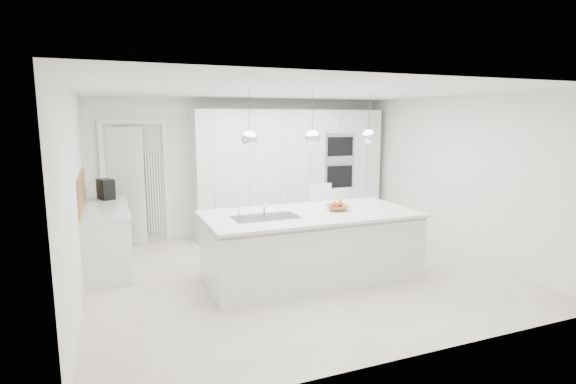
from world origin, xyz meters
name	(u,v)px	position (x,y,z in m)	size (l,w,h in m)	color
floor	(296,272)	(0.00, 0.00, 0.00)	(5.50, 5.50, 0.00)	beige
wall_back	(244,167)	(0.00, 2.50, 1.25)	(5.50, 5.50, 0.00)	white
wall_left	(75,198)	(-2.75, 0.00, 1.25)	(5.00, 5.00, 0.00)	white
ceiling	(296,91)	(0.00, 0.00, 2.50)	(5.50, 5.50, 0.00)	white
tall_cabinets	(290,172)	(0.80, 2.20, 1.15)	(3.60, 0.60, 2.30)	white
oven_stack	(340,161)	(1.70, 1.89, 1.35)	(0.62, 0.04, 1.05)	#A5A5A8
doorway_frame	(136,184)	(-1.95, 2.47, 1.02)	(1.11, 0.08, 2.13)	white
hallway_door	(121,187)	(-2.20, 2.42, 1.00)	(0.82, 0.04, 2.00)	white
radiator	(156,193)	(-1.63, 2.46, 0.85)	(0.32, 0.04, 1.40)	white
left_base_cabinets	(107,239)	(-2.45, 1.20, 0.43)	(0.60, 1.80, 0.86)	white
left_worktop	(105,208)	(-2.45, 1.20, 0.88)	(0.62, 1.82, 0.04)	silver
oak_backsplash	(82,191)	(-2.74, 1.20, 1.15)	(0.02, 1.80, 0.50)	#9F6E35
island_base	(312,247)	(0.10, -0.30, 0.43)	(2.80, 1.20, 0.86)	white
island_worktop	(310,214)	(0.10, -0.25, 0.88)	(2.84, 1.40, 0.04)	silver
island_sink	(266,223)	(-0.55, -0.30, 0.82)	(0.84, 0.44, 0.18)	#3F3F42
island_tap	(264,203)	(-0.50, -0.10, 1.05)	(0.02, 0.02, 0.30)	white
pendant_left	(250,139)	(-0.75, -0.30, 1.90)	(0.20, 0.20, 0.20)	white
pendant_mid	(313,138)	(0.10, -0.30, 1.90)	(0.20, 0.20, 0.20)	white
pendant_right	(369,137)	(0.95, -0.30, 1.90)	(0.20, 0.20, 0.20)	white
fruit_bowl	(337,208)	(0.50, -0.26, 0.94)	(0.31, 0.31, 0.08)	#9F6E35
espresso_machine	(106,189)	(-2.43, 1.85, 1.06)	(0.19, 0.29, 0.31)	black
bar_stool_left	(324,219)	(0.77, 0.67, 0.55)	(0.37, 0.51, 1.11)	white
bar_stool_right	(342,222)	(1.02, 0.53, 0.51)	(0.34, 0.47, 1.03)	white
apple_a	(334,206)	(0.44, -0.28, 0.97)	(0.08, 0.08, 0.08)	#A02811
apple_b	(340,205)	(0.55, -0.24, 0.97)	(0.08, 0.08, 0.08)	#A02811
apple_c	(334,205)	(0.47, -0.22, 0.97)	(0.08, 0.08, 0.08)	#A02811
banana_bunch	(337,202)	(0.50, -0.24, 1.01)	(0.20, 0.20, 0.03)	gold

